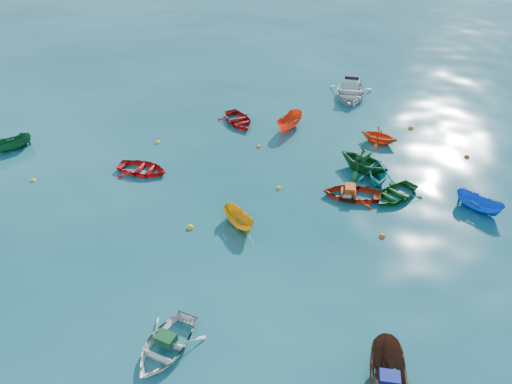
# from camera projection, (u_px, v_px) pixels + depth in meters

# --- Properties ---
(ground) EXTENTS (160.00, 160.00, 0.00)m
(ground) POSITION_uv_depth(u_px,v_px,m) (245.00, 257.00, 24.03)
(ground) COLOR #093C44
(ground) RESTS_ON ground
(dinghy_white_near) EXTENTS (3.36, 3.95, 0.70)m
(dinghy_white_near) POSITION_uv_depth(u_px,v_px,m) (166.00, 349.00, 19.60)
(dinghy_white_near) COLOR silver
(dinghy_white_near) RESTS_ON ground
(sampan_yellow_mid) EXTENTS (2.25, 2.49, 0.95)m
(sampan_yellow_mid) POSITION_uv_depth(u_px,v_px,m) (239.00, 226.00, 26.05)
(sampan_yellow_mid) COLOR orange
(sampan_yellow_mid) RESTS_ON ground
(dinghy_green_e) EXTENTS (3.74, 3.79, 0.64)m
(dinghy_green_e) POSITION_uv_depth(u_px,v_px,m) (395.00, 197.00, 28.17)
(dinghy_green_e) COLOR #124D15
(dinghy_green_e) RESTS_ON ground
(dinghy_cyan_se) EXTENTS (2.37, 2.73, 1.41)m
(dinghy_cyan_se) POSITION_uv_depth(u_px,v_px,m) (376.00, 181.00, 29.58)
(dinghy_cyan_se) COLOR #1AA69F
(dinghy_cyan_se) RESTS_ON ground
(dinghy_red_nw) EXTENTS (3.56, 2.85, 0.66)m
(dinghy_red_nw) POSITION_uv_depth(u_px,v_px,m) (143.00, 172.00, 30.39)
(dinghy_red_nw) COLOR red
(dinghy_red_nw) RESTS_ON ground
(sampan_orange_n) EXTENTS (2.27, 3.17, 1.15)m
(sampan_orange_n) POSITION_uv_depth(u_px,v_px,m) (290.00, 129.00, 35.10)
(sampan_orange_n) COLOR #F24316
(sampan_orange_n) RESTS_ON ground
(dinghy_green_n) EXTENTS (4.28, 4.18, 1.71)m
(dinghy_green_n) POSITION_uv_depth(u_px,v_px,m) (363.00, 171.00, 30.48)
(dinghy_green_n) COLOR #145624
(dinghy_green_n) RESTS_ON ground
(dinghy_red_ne) EXTENTS (3.35, 2.47, 0.67)m
(dinghy_red_ne) POSITION_uv_depth(u_px,v_px,m) (351.00, 196.00, 28.23)
(dinghy_red_ne) COLOR #A1240D
(dinghy_red_ne) RESTS_ON ground
(sampan_blue_far) EXTENTS (2.65, 2.40, 1.01)m
(sampan_blue_far) POSITION_uv_depth(u_px,v_px,m) (477.00, 210.00, 27.18)
(sampan_blue_far) COLOR blue
(sampan_blue_far) RESTS_ON ground
(dinghy_red_far) EXTENTS (3.71, 4.00, 0.68)m
(dinghy_red_far) POSITION_uv_depth(u_px,v_px,m) (239.00, 123.00, 35.82)
(dinghy_red_far) COLOR #A80F0E
(dinghy_red_far) RESTS_ON ground
(dinghy_orange_far) EXTENTS (3.10, 2.93, 1.29)m
(dinghy_orange_far) POSITION_uv_depth(u_px,v_px,m) (378.00, 143.00, 33.41)
(dinghy_orange_far) COLOR #E74715
(dinghy_orange_far) RESTS_ON ground
(sampan_green_far) EXTENTS (2.59, 2.48, 1.01)m
(sampan_green_far) POSITION_uv_depth(u_px,v_px,m) (13.00, 150.00, 32.63)
(sampan_green_far) COLOR #135129
(sampan_green_far) RESTS_ON ground
(motorboat_white) EXTENTS (3.93, 5.15, 1.60)m
(motorboat_white) POSITION_uv_depth(u_px,v_px,m) (350.00, 97.00, 39.64)
(motorboat_white) COLOR silver
(motorboat_white) RESTS_ON ground
(tarp_green_a) EXTENTS (0.88, 0.77, 0.36)m
(tarp_green_a) POSITION_uv_depth(u_px,v_px,m) (166.00, 339.00, 19.37)
(tarp_green_a) COLOR #124922
(tarp_green_a) RESTS_ON dinghy_white_near
(tarp_blue_a) EXTENTS (0.74, 0.58, 0.35)m
(tarp_blue_a) POSITION_uv_depth(u_px,v_px,m) (390.00, 378.00, 17.55)
(tarp_blue_a) COLOR navy
(tarp_blue_a) RESTS_ON sampan_brown_mid
(tarp_green_b) EXTENTS (0.86, 0.90, 0.35)m
(tarp_green_b) POSITION_uv_depth(u_px,v_px,m) (363.00, 156.00, 29.95)
(tarp_green_b) COLOR #134C24
(tarp_green_b) RESTS_ON dinghy_green_n
(tarp_orange_b) EXTENTS (0.59, 0.76, 0.36)m
(tarp_orange_b) POSITION_uv_depth(u_px,v_px,m) (350.00, 189.00, 27.95)
(tarp_orange_b) COLOR #D84C16
(tarp_orange_b) RESTS_ON dinghy_red_ne
(buoy_ye_a) EXTENTS (0.38, 0.38, 0.38)m
(buoy_ye_a) POSITION_uv_depth(u_px,v_px,m) (190.00, 228.00, 25.88)
(buoy_ye_a) COLOR gold
(buoy_ye_a) RESTS_ON ground
(buoy_or_b) EXTENTS (0.32, 0.32, 0.32)m
(buoy_or_b) POSITION_uv_depth(u_px,v_px,m) (382.00, 237.00, 25.30)
(buoy_or_b) COLOR #E2530C
(buoy_or_b) RESTS_ON ground
(buoy_ye_b) EXTENTS (0.30, 0.30, 0.30)m
(buoy_ye_b) POSITION_uv_depth(u_px,v_px,m) (34.00, 181.00, 29.56)
(buoy_ye_b) COLOR yellow
(buoy_ye_b) RESTS_ON ground
(buoy_or_c) EXTENTS (0.30, 0.30, 0.30)m
(buoy_or_c) POSITION_uv_depth(u_px,v_px,m) (259.00, 147.00, 32.93)
(buoy_or_c) COLOR orange
(buoy_or_c) RESTS_ON ground
(buoy_ye_c) EXTENTS (0.31, 0.31, 0.31)m
(buoy_ye_c) POSITION_uv_depth(u_px,v_px,m) (279.00, 189.00, 28.89)
(buoy_ye_c) COLOR yellow
(buoy_ye_c) RESTS_ON ground
(buoy_or_d) EXTENTS (0.35, 0.35, 0.35)m
(buoy_or_d) POSITION_uv_depth(u_px,v_px,m) (467.00, 157.00, 31.84)
(buoy_or_d) COLOR #D7500B
(buoy_or_d) RESTS_ON ground
(buoy_ye_d) EXTENTS (0.32, 0.32, 0.32)m
(buoy_ye_d) POSITION_uv_depth(u_px,v_px,m) (158.00, 143.00, 33.40)
(buoy_ye_d) COLOR yellow
(buoy_ye_d) RESTS_ON ground
(buoy_or_e) EXTENTS (0.38, 0.38, 0.38)m
(buoy_or_e) POSITION_uv_depth(u_px,v_px,m) (411.00, 129.00, 35.10)
(buoy_or_e) COLOR orange
(buoy_or_e) RESTS_ON ground
(buoy_ye_e) EXTENTS (0.29, 0.29, 0.29)m
(buoy_ye_e) POSITION_uv_depth(u_px,v_px,m) (355.00, 154.00, 32.13)
(buoy_ye_e) COLOR yellow
(buoy_ye_e) RESTS_ON ground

